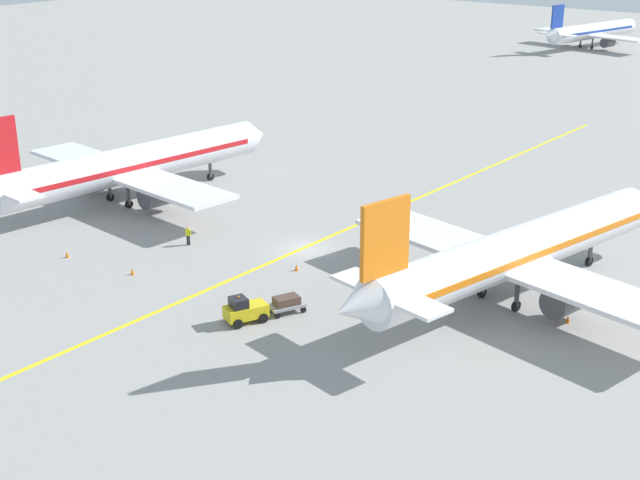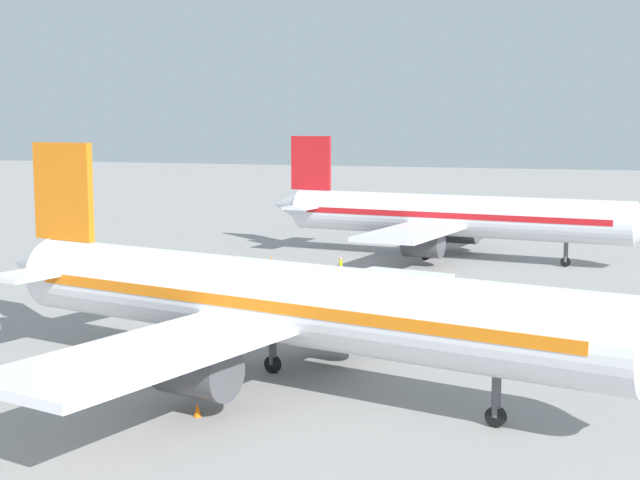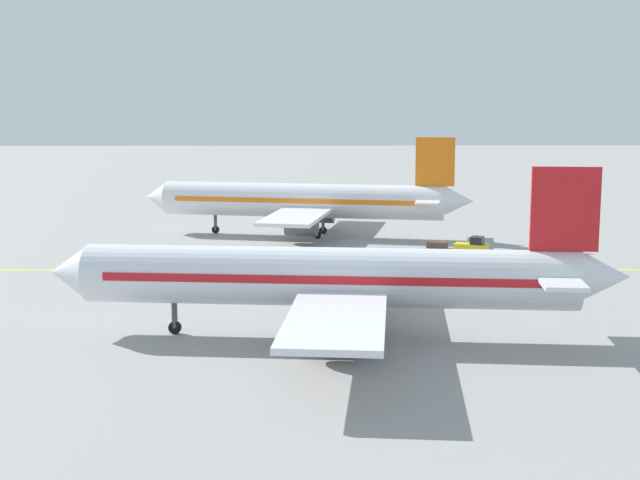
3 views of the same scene
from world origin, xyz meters
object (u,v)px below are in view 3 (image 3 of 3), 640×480
(baggage_cart_trailing, at_px, (437,247))
(traffic_cone_near_nose, at_px, (526,304))
(airplane_adjacent_stand, at_px, (306,201))
(airplane_at_gate, at_px, (335,278))
(traffic_cone_far_edge, at_px, (318,227))
(traffic_cone_by_wingtip, at_px, (371,261))
(traffic_cone_mid_apron, at_px, (492,283))
(baggage_tug_white, at_px, (472,247))
(ground_crew_worker, at_px, (398,279))

(baggage_cart_trailing, xyz_separation_m, traffic_cone_near_nose, (-21.53, -3.03, -0.49))
(airplane_adjacent_stand, height_order, traffic_cone_near_nose, airplane_adjacent_stand)
(airplane_at_gate, distance_m, traffic_cone_far_edge, 45.93)
(airplane_at_gate, height_order, traffic_cone_by_wingtip, airplane_at_gate)
(traffic_cone_near_nose, relative_size, traffic_cone_mid_apron, 1.00)
(airplane_adjacent_stand, xyz_separation_m, baggage_tug_white, (-13.08, -15.33, -2.81))
(traffic_cone_mid_apron, relative_size, traffic_cone_by_wingtip, 1.00)
(airplane_adjacent_stand, bearing_deg, ground_crew_worker, -165.74)
(baggage_tug_white, relative_size, traffic_cone_far_edge, 6.09)
(baggage_tug_white, xyz_separation_m, traffic_cone_near_nose, (-20.22, -0.00, -0.63))
(airplane_adjacent_stand, xyz_separation_m, traffic_cone_mid_apron, (-26.06, -14.47, -3.43))
(airplane_adjacent_stand, xyz_separation_m, traffic_cone_near_nose, (-33.30, -15.34, -3.43))
(baggage_tug_white, xyz_separation_m, traffic_cone_far_edge, (18.11, 13.95, -0.63))
(airplane_at_gate, xyz_separation_m, traffic_cone_near_nose, (7.47, -13.62, -3.43))
(baggage_tug_white, distance_m, baggage_cart_trailing, 3.30)
(airplane_adjacent_stand, height_order, traffic_cone_by_wingtip, airplane_adjacent_stand)
(airplane_at_gate, xyz_separation_m, airplane_adjacent_stand, (40.77, 1.71, 0.00))
(traffic_cone_near_nose, xyz_separation_m, traffic_cone_mid_apron, (7.24, 0.87, 0.00))
(airplane_adjacent_stand, height_order, baggage_tug_white, airplane_adjacent_stand)
(traffic_cone_far_edge, bearing_deg, airplane_adjacent_stand, 164.68)
(traffic_cone_by_wingtip, height_order, traffic_cone_far_edge, same)
(airplane_at_gate, bearing_deg, baggage_tug_white, -26.19)
(airplane_at_gate, relative_size, traffic_cone_near_nose, 64.63)
(airplane_adjacent_stand, relative_size, traffic_cone_far_edge, 64.23)
(baggage_tug_white, height_order, ground_crew_worker, baggage_tug_white)
(traffic_cone_mid_apron, bearing_deg, baggage_tug_white, -3.81)
(baggage_cart_trailing, relative_size, traffic_cone_mid_apron, 5.35)
(baggage_cart_trailing, bearing_deg, airplane_adjacent_stand, 46.30)
(baggage_tug_white, relative_size, traffic_cone_mid_apron, 6.09)
(baggage_cart_trailing, relative_size, traffic_cone_far_edge, 5.35)
(ground_crew_worker, relative_size, traffic_cone_mid_apron, 3.05)
(traffic_cone_by_wingtip, distance_m, traffic_cone_far_edge, 21.73)
(baggage_cart_trailing, height_order, traffic_cone_mid_apron, baggage_cart_trailing)
(traffic_cone_mid_apron, bearing_deg, traffic_cone_far_edge, 22.83)
(ground_crew_worker, bearing_deg, airplane_adjacent_stand, 14.26)
(baggage_tug_white, relative_size, ground_crew_worker, 1.99)
(airplane_adjacent_stand, distance_m, baggage_cart_trailing, 17.28)
(airplane_at_gate, relative_size, traffic_cone_by_wingtip, 64.63)
(baggage_cart_trailing, height_order, traffic_cone_far_edge, baggage_cart_trailing)
(airplane_at_gate, distance_m, airplane_adjacent_stand, 40.80)
(airplane_adjacent_stand, relative_size, traffic_cone_mid_apron, 64.23)
(airplane_at_gate, height_order, ground_crew_worker, airplane_at_gate)
(baggage_tug_white, xyz_separation_m, traffic_cone_by_wingtip, (-3.18, 9.61, -0.63))
(traffic_cone_mid_apron, bearing_deg, airplane_at_gate, 139.07)
(ground_crew_worker, height_order, traffic_cone_by_wingtip, ground_crew_worker)
(ground_crew_worker, bearing_deg, traffic_cone_mid_apron, -79.78)
(airplane_at_gate, relative_size, airplane_adjacent_stand, 1.01)
(airplane_at_gate, height_order, traffic_cone_mid_apron, airplane_at_gate)
(airplane_at_gate, relative_size, ground_crew_worker, 21.16)
(traffic_cone_by_wingtip, bearing_deg, baggage_tug_white, -71.71)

